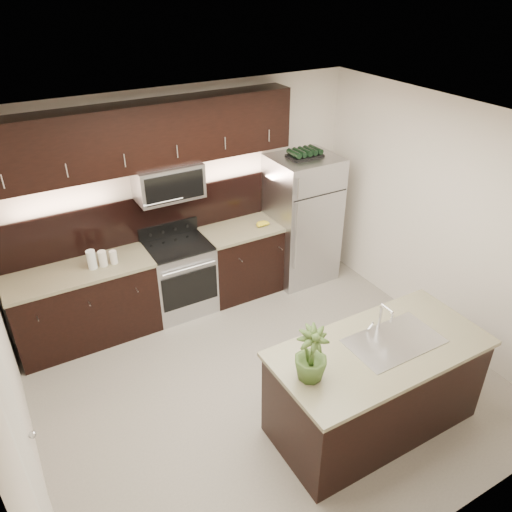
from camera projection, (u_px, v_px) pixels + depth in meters
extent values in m
plane|color=gray|center=(267.00, 383.00, 5.28)|extent=(4.50, 4.50, 0.00)
cube|color=silver|center=(184.00, 199.00, 6.10)|extent=(4.50, 0.02, 2.70)
cube|color=silver|center=(433.00, 426.00, 3.10)|extent=(4.50, 0.02, 2.70)
cube|color=silver|center=(4.00, 358.00, 3.64)|extent=(0.02, 4.00, 2.70)
cube|color=silver|center=(441.00, 222.00, 5.56)|extent=(0.02, 4.00, 2.70)
cube|color=white|center=(270.00, 131.00, 3.92)|extent=(4.50, 4.00, 0.02)
cube|color=silver|center=(35.00, 471.00, 3.22)|extent=(0.04, 0.80, 2.02)
sphere|color=silver|center=(33.00, 435.00, 3.47)|extent=(0.06, 0.06, 0.06)
cube|color=black|center=(86.00, 306.00, 5.71)|extent=(1.57, 0.62, 0.90)
cube|color=black|center=(248.00, 259.00, 6.62)|extent=(1.16, 0.62, 0.90)
cube|color=#B2B2B7|center=(180.00, 278.00, 6.21)|extent=(0.76, 0.62, 0.90)
cube|color=black|center=(177.00, 246.00, 5.98)|extent=(0.76, 0.60, 0.03)
cube|color=tan|center=(78.00, 271.00, 5.48)|extent=(1.59, 0.65, 0.04)
cube|color=tan|center=(247.00, 227.00, 6.39)|extent=(1.18, 0.65, 0.04)
cube|color=black|center=(150.00, 217.00, 5.96)|extent=(3.49, 0.02, 0.56)
cube|color=#B2B2B7|center=(168.00, 182.00, 5.66)|extent=(0.76, 0.40, 0.40)
cube|color=black|center=(144.00, 136.00, 5.32)|extent=(3.49, 0.33, 0.70)
cube|color=black|center=(375.00, 388.00, 4.61)|extent=(1.90, 0.90, 0.90)
cube|color=tan|center=(381.00, 349.00, 4.37)|extent=(1.96, 0.96, 0.04)
cube|color=silver|center=(394.00, 341.00, 4.42)|extent=(0.84, 0.50, 0.01)
cylinder|color=silver|center=(380.00, 318.00, 4.52)|extent=(0.03, 0.03, 0.24)
cylinder|color=silver|center=(387.00, 309.00, 4.39)|extent=(0.02, 0.14, 0.02)
cylinder|color=silver|center=(392.00, 317.00, 4.37)|extent=(0.02, 0.02, 0.10)
cube|color=#B2B2B7|center=(301.00, 219.00, 6.71)|extent=(0.84, 0.76, 1.74)
cube|color=black|center=(305.00, 156.00, 6.26)|extent=(0.43, 0.27, 0.03)
cylinder|color=black|center=(294.00, 154.00, 6.17)|extent=(0.07, 0.25, 0.07)
cylinder|color=black|center=(299.00, 153.00, 6.20)|extent=(0.07, 0.25, 0.07)
cylinder|color=black|center=(305.00, 152.00, 6.24)|extent=(0.07, 0.25, 0.07)
cylinder|color=black|center=(310.00, 151.00, 6.27)|extent=(0.07, 0.25, 0.07)
cylinder|color=black|center=(316.00, 150.00, 6.31)|extent=(0.07, 0.25, 0.07)
imported|color=#395221|center=(311.00, 354.00, 3.92)|extent=(0.30, 0.30, 0.48)
cylinder|color=silver|center=(92.00, 260.00, 5.44)|extent=(0.10, 0.10, 0.22)
cylinder|color=silver|center=(103.00, 259.00, 5.49)|extent=(0.09, 0.09, 0.18)
cylinder|color=silver|center=(114.00, 257.00, 5.55)|extent=(0.08, 0.08, 0.15)
cylinder|color=silver|center=(280.00, 213.00, 6.49)|extent=(0.09, 0.09, 0.19)
cylinder|color=silver|center=(280.00, 206.00, 6.44)|extent=(0.10, 0.10, 0.02)
cylinder|color=silver|center=(280.00, 202.00, 6.41)|extent=(0.01, 0.01, 0.08)
ellipsoid|color=gold|center=(259.00, 224.00, 6.35)|extent=(0.18, 0.14, 0.06)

